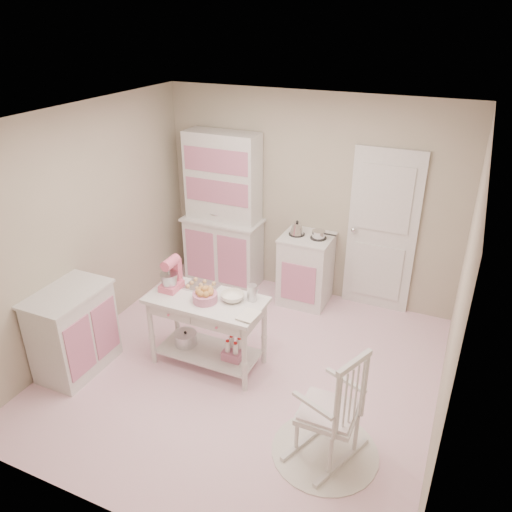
{
  "coord_description": "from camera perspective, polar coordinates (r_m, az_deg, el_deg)",
  "views": [
    {
      "loc": [
        1.81,
        -3.76,
        3.41
      ],
      "look_at": [
        -0.09,
        0.48,
        1.12
      ],
      "focal_mm": 35.0,
      "sensor_mm": 36.0,
      "label": 1
    }
  ],
  "objects": [
    {
      "name": "work_table",
      "position": [
        5.29,
        -5.55,
        -8.55
      ],
      "size": [
        1.2,
        0.6,
        0.8
      ],
      "primitive_type": "cube",
      "color": "silver",
      "rests_on": "ground"
    },
    {
      "name": "lace_rug",
      "position": [
        4.64,
        7.86,
        -21.24
      ],
      "size": [
        0.92,
        0.92,
        0.01
      ],
      "primitive_type": "cylinder",
      "color": "white",
      "rests_on": "ground"
    },
    {
      "name": "stand_mixer",
      "position": [
        5.21,
        -9.75,
        -2.12
      ],
      "size": [
        0.2,
        0.28,
        0.34
      ],
      "primitive_type": "cube",
      "rotation": [
        0.0,
        0.0,
        0.01
      ],
      "color": "#E6617F",
      "rests_on": "work_table"
    },
    {
      "name": "mixing_bowl",
      "position": [
        5.01,
        -2.71,
        -4.7
      ],
      "size": [
        0.24,
        0.24,
        0.07
      ],
      "primitive_type": "imported",
      "color": "white",
      "rests_on": "work_table"
    },
    {
      "name": "metal_pitcher",
      "position": [
        4.98,
        -0.45,
        -4.23
      ],
      "size": [
        0.1,
        0.1,
        0.17
      ],
      "primitive_type": "cylinder",
      "color": "silver",
      "rests_on": "work_table"
    },
    {
      "name": "base_cabinet",
      "position": [
        5.5,
        -20.14,
        -8.06
      ],
      "size": [
        0.54,
        0.84,
        0.92
      ],
      "primitive_type": "cube",
      "color": "silver",
      "rests_on": "ground"
    },
    {
      "name": "bread_basket",
      "position": [
        5.01,
        -5.85,
        -4.72
      ],
      "size": [
        0.25,
        0.25,
        0.09
      ],
      "primitive_type": "cylinder",
      "color": "#C47090",
      "rests_on": "work_table"
    },
    {
      "name": "room_shell",
      "position": [
        4.53,
        -1.48,
        3.36
      ],
      "size": [
        3.84,
        3.84,
        2.62
      ],
      "color": "pink",
      "rests_on": "ground"
    },
    {
      "name": "recipe_book",
      "position": [
        4.8,
        -1.74,
        -6.57
      ],
      "size": [
        0.19,
        0.24,
        0.02
      ],
      "primitive_type": "imported",
      "rotation": [
        0.0,
        0.0,
        -0.08
      ],
      "color": "white",
      "rests_on": "work_table"
    },
    {
      "name": "cookie_tray",
      "position": [
        5.27,
        -6.21,
        -3.5
      ],
      "size": [
        0.34,
        0.24,
        0.02
      ],
      "primitive_type": "cube",
      "color": "silver",
      "rests_on": "work_table"
    },
    {
      "name": "rocking_chair",
      "position": [
        4.26,
        8.32,
        -16.28
      ],
      "size": [
        0.72,
        0.85,
        1.1
      ],
      "primitive_type": "cube",
      "rotation": [
        0.0,
        0.0,
        -0.39
      ],
      "color": "silver",
      "rests_on": "ground"
    },
    {
      "name": "door",
      "position": [
        6.18,
        14.2,
        2.66
      ],
      "size": [
        0.82,
        0.05,
        2.04
      ],
      "primitive_type": "cube",
      "color": "silver",
      "rests_on": "ground"
    },
    {
      "name": "stove",
      "position": [
        6.36,
        5.71,
        -1.5
      ],
      "size": [
        0.62,
        0.57,
        0.92
      ],
      "primitive_type": "cube",
      "color": "silver",
      "rests_on": "ground"
    },
    {
      "name": "hutch",
      "position": [
        6.6,
        -3.86,
        5.14
      ],
      "size": [
        1.06,
        0.5,
        2.08
      ],
      "primitive_type": "cube",
      "color": "silver",
      "rests_on": "ground"
    }
  ]
}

